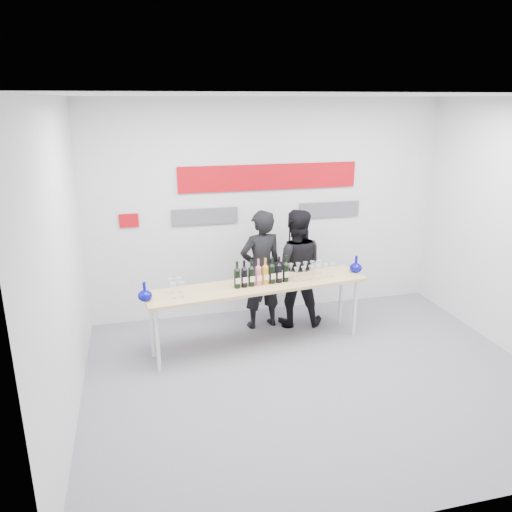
# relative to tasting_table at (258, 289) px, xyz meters

# --- Properties ---
(ground) EXTENTS (5.00, 5.00, 0.00)m
(ground) POSITION_rel_tasting_table_xyz_m (0.43, -0.90, -0.76)
(ground) COLOR slate
(ground) RESTS_ON ground
(back_wall) EXTENTS (5.00, 0.04, 3.00)m
(back_wall) POSITION_rel_tasting_table_xyz_m (0.43, 1.10, 0.74)
(back_wall) COLOR silver
(back_wall) RESTS_ON ground
(signage) EXTENTS (3.38, 0.02, 0.79)m
(signage) POSITION_rel_tasting_table_xyz_m (0.37, 1.07, 1.05)
(signage) COLOR #B60710
(signage) RESTS_ON back_wall
(tasting_table) EXTENTS (2.78, 0.87, 0.82)m
(tasting_table) POSITION_rel_tasting_table_xyz_m (0.00, 0.00, 0.00)
(tasting_table) COLOR #DABA75
(tasting_table) RESTS_ON ground
(wine_bottles) EXTENTS (0.71, 0.16, 0.33)m
(wine_bottles) POSITION_rel_tasting_table_xyz_m (0.04, -0.01, 0.23)
(wine_bottles) COLOR black
(wine_bottles) RESTS_ON tasting_table
(decanter_left) EXTENTS (0.16, 0.16, 0.21)m
(decanter_left) POSITION_rel_tasting_table_xyz_m (-1.34, -0.18, 0.17)
(decanter_left) COLOR #08078D
(decanter_left) RESTS_ON tasting_table
(decanter_right) EXTENTS (0.16, 0.16, 0.21)m
(decanter_right) POSITION_rel_tasting_table_xyz_m (1.35, 0.15, 0.17)
(decanter_right) COLOR #08078D
(decanter_right) RESTS_ON tasting_table
(glasses_left) EXTENTS (0.18, 0.23, 0.18)m
(glasses_left) POSITION_rel_tasting_table_xyz_m (-0.99, -0.12, 0.15)
(glasses_left) COLOR silver
(glasses_left) RESTS_ON tasting_table
(glasses_right) EXTENTS (0.58, 0.27, 0.18)m
(glasses_right) POSITION_rel_tasting_table_xyz_m (0.69, 0.08, 0.15)
(glasses_right) COLOR silver
(glasses_right) RESTS_ON tasting_table
(presenter_left) EXTENTS (0.65, 0.49, 1.61)m
(presenter_left) POSITION_rel_tasting_table_xyz_m (0.18, 0.55, 0.05)
(presenter_left) COLOR black
(presenter_left) RESTS_ON ground
(presenter_right) EXTENTS (0.91, 0.79, 1.60)m
(presenter_right) POSITION_rel_tasting_table_xyz_m (0.65, 0.55, 0.04)
(presenter_right) COLOR black
(presenter_right) RESTS_ON ground
(mic_stand) EXTENTS (0.17, 0.17, 1.50)m
(mic_stand) POSITION_rel_tasting_table_xyz_m (0.53, 0.45, -0.30)
(mic_stand) COLOR black
(mic_stand) RESTS_ON ground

